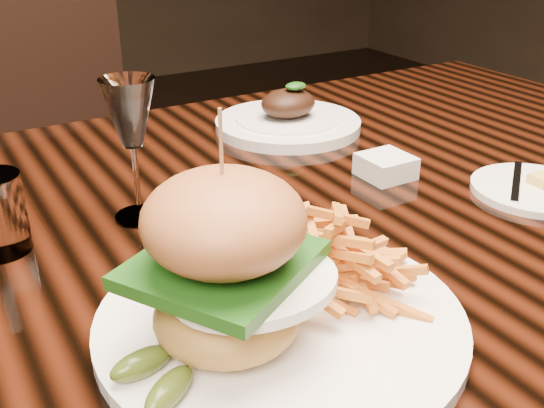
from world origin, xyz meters
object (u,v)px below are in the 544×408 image
wine_glass (130,118)px  far_dish (288,120)px  dining_table (266,249)px  burger_plate (275,276)px  chair_far (68,150)px

wine_glass → far_dish: bearing=29.7°
dining_table → burger_plate: 0.31m
burger_plate → chair_far: size_ratio=0.36×
burger_plate → far_dish: burger_plate is taller
burger_plate → wine_glass: bearing=77.4°
dining_table → burger_plate: (-0.13, -0.25, 0.13)m
burger_plate → wine_glass: 0.29m
wine_glass → far_dish: 0.40m
burger_plate → far_dish: 0.57m
dining_table → far_dish: 0.30m
wine_glass → dining_table: bearing=-11.4°
dining_table → burger_plate: size_ratio=4.73×
burger_plate → far_dish: size_ratio=1.37×
chair_far → burger_plate: bearing=-105.9°
wine_glass → far_dish: wine_glass is taller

